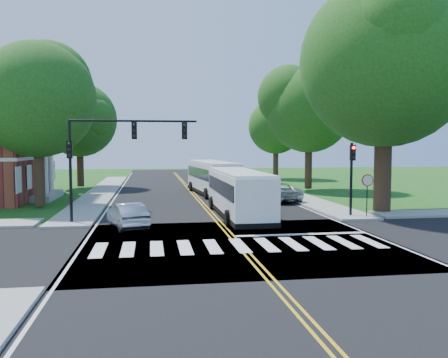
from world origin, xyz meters
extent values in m
plane|color=#204511|center=(0.00, 0.00, 0.00)|extent=(140.00, 140.00, 0.00)
cube|color=black|center=(0.00, 18.00, 0.01)|extent=(14.00, 96.00, 0.01)
cube|color=black|center=(0.00, 0.00, 0.01)|extent=(60.00, 12.00, 0.01)
cube|color=gold|center=(0.00, 22.00, 0.01)|extent=(0.36, 70.00, 0.01)
cube|color=silver|center=(-6.80, 22.00, 0.01)|extent=(0.12, 70.00, 0.01)
cube|color=silver|center=(6.80, 22.00, 0.01)|extent=(0.12, 70.00, 0.01)
cube|color=silver|center=(0.00, -0.50, 0.02)|extent=(12.60, 3.00, 0.01)
cube|color=silver|center=(3.50, 1.60, 0.02)|extent=(6.60, 0.40, 0.01)
cube|color=gray|center=(-8.30, 25.00, 0.07)|extent=(2.60, 40.00, 0.15)
cube|color=gray|center=(8.30, 25.00, 0.07)|extent=(2.60, 40.00, 0.15)
cylinder|color=#352315|center=(11.00, 8.00, 3.15)|extent=(1.10, 1.10, 6.00)
sphere|color=#2C681E|center=(11.00, 8.00, 9.66)|extent=(10.80, 10.80, 10.80)
cylinder|color=#352315|center=(-11.50, 14.00, 2.55)|extent=(0.70, 0.70, 4.80)
sphere|color=#2C681E|center=(-11.50, 14.00, 7.55)|extent=(8.00, 8.00, 8.00)
cylinder|color=#352315|center=(-11.00, 30.00, 2.35)|extent=(0.70, 0.70, 4.40)
sphere|color=#2C681E|center=(-11.00, 30.00, 7.02)|extent=(7.60, 7.60, 7.60)
cylinder|color=#352315|center=(11.50, 24.00, 2.65)|extent=(0.70, 0.70, 5.00)
sphere|color=#2C681E|center=(11.50, 24.00, 7.88)|extent=(8.40, 8.40, 8.40)
cylinder|color=#352315|center=(12.50, 40.00, 2.35)|extent=(0.70, 0.70, 4.40)
sphere|color=#2C681E|center=(12.50, 40.00, 6.89)|extent=(7.20, 7.20, 7.20)
cube|color=silver|center=(-12.40, 20.00, 4.40)|extent=(1.40, 6.00, 0.45)
cube|color=gray|center=(-12.40, 20.00, 0.25)|extent=(1.80, 6.00, 0.50)
cylinder|color=silver|center=(-12.40, 17.80, 2.10)|extent=(0.50, 0.50, 4.20)
cylinder|color=silver|center=(-12.40, 20.00, 2.10)|extent=(0.50, 0.50, 4.20)
cylinder|color=silver|center=(-12.40, 22.20, 2.10)|extent=(0.50, 0.50, 4.20)
cylinder|color=black|center=(-8.20, 6.50, 2.45)|extent=(0.16, 0.16, 4.60)
cube|color=black|center=(-8.20, 6.35, 4.15)|extent=(0.30, 0.22, 0.95)
sphere|color=black|center=(-8.20, 6.21, 4.45)|extent=(0.18, 0.18, 0.18)
cylinder|color=black|center=(-4.70, 6.50, 5.75)|extent=(7.00, 0.12, 0.12)
cube|color=black|center=(-4.70, 6.35, 5.20)|extent=(0.30, 0.22, 0.95)
cube|color=black|center=(-1.90, 6.35, 5.20)|extent=(0.30, 0.22, 0.95)
cylinder|color=black|center=(8.20, 6.50, 2.35)|extent=(0.16, 0.16, 4.40)
cube|color=black|center=(8.20, 6.35, 3.95)|extent=(0.30, 0.22, 0.95)
sphere|color=#FF0A05|center=(8.20, 6.21, 4.25)|extent=(0.18, 0.18, 0.18)
cylinder|color=black|center=(9.00, 6.00, 1.25)|extent=(0.06, 0.06, 2.20)
cylinder|color=#A50A07|center=(9.00, 5.97, 2.30)|extent=(0.76, 0.04, 0.76)
cube|color=silver|center=(1.51, 7.92, 1.43)|extent=(2.34, 10.78, 2.51)
cube|color=black|center=(1.51, 7.92, 1.89)|extent=(2.41, 10.03, 0.87)
cube|color=black|center=(1.51, 13.37, 1.75)|extent=(2.24, 0.10, 1.46)
cube|color=orange|center=(1.51, 13.37, 2.57)|extent=(1.55, 0.10, 0.29)
cube|color=black|center=(1.51, 7.92, 0.31)|extent=(2.39, 10.88, 0.27)
cube|color=silver|center=(1.51, 7.92, 2.74)|extent=(2.29, 10.46, 0.20)
cylinder|color=black|center=(2.70, 11.49, 0.45)|extent=(0.29, 0.88, 0.88)
cylinder|color=black|center=(0.32, 11.49, 0.45)|extent=(0.29, 0.88, 0.88)
cylinder|color=black|center=(2.70, 4.63, 0.45)|extent=(0.29, 0.88, 0.88)
cylinder|color=black|center=(0.33, 4.63, 0.45)|extent=(0.29, 0.88, 0.88)
cube|color=silver|center=(1.59, 21.06, 1.49)|extent=(3.43, 11.46, 2.63)
cube|color=black|center=(1.59, 21.06, 1.97)|extent=(3.43, 10.68, 0.91)
cube|color=black|center=(1.08, 26.73, 1.83)|extent=(2.34, 0.31, 1.53)
cube|color=orange|center=(1.08, 26.73, 2.69)|extent=(1.63, 0.24, 0.31)
cube|color=black|center=(1.59, 21.06, 0.33)|extent=(3.49, 11.56, 0.29)
cube|color=silver|center=(1.59, 21.06, 2.86)|extent=(3.35, 11.11, 0.21)
cylinder|color=black|center=(2.49, 24.89, 0.47)|extent=(0.39, 0.94, 0.92)
cylinder|color=black|center=(0.02, 24.67, 0.47)|extent=(0.39, 0.94, 0.92)
cylinder|color=black|center=(3.13, 17.75, 0.47)|extent=(0.39, 0.94, 0.92)
cylinder|color=black|center=(0.65, 17.53, 0.47)|extent=(0.39, 0.94, 0.92)
imported|color=#B4B6BB|center=(-5.06, 4.77, 0.68)|extent=(2.48, 4.31, 1.34)
imported|color=silver|center=(5.79, 15.30, 0.75)|extent=(3.55, 5.69, 1.47)
imported|color=black|center=(5.12, 15.36, 0.60)|extent=(2.78, 4.34, 1.17)
camera|label=1|loc=(-3.82, -20.60, 4.37)|focal=38.00mm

